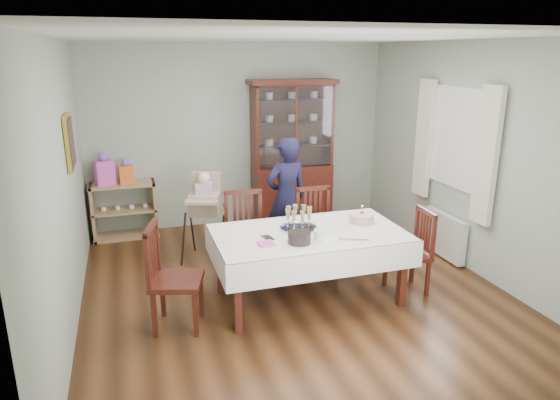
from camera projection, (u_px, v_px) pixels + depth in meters
name	position (u px, v px, depth m)	size (l,w,h in m)	color
floor	(292.00, 289.00, 5.61)	(5.00, 5.00, 0.00)	#593319
room_shell	(278.00, 131.00, 5.61)	(5.00, 5.00, 5.00)	#9EAA99
dining_table	(308.00, 265.00, 5.30)	(2.00, 1.15, 0.76)	#4A1D12
china_cabinet	(292.00, 150.00, 7.57)	(1.30, 0.48, 2.18)	#4A1D12
sideboard	(125.00, 210.00, 7.08)	(0.90, 0.38, 0.80)	tan
picture_frame	(69.00, 142.00, 5.24)	(0.04, 0.48, 0.58)	gold
window	(458.00, 138.00, 6.08)	(0.04, 1.02, 1.22)	white
curtain_left	(487.00, 156.00, 5.52)	(0.07, 0.30, 1.55)	silver
curtain_right	(424.00, 138.00, 6.66)	(0.07, 0.30, 1.55)	silver
radiator	(444.00, 235.00, 6.42)	(0.10, 0.80, 0.55)	white
chair_far_left	(245.00, 255.00, 5.76)	(0.53, 0.53, 1.03)	#4A1D12
chair_far_right	(317.00, 246.00, 6.04)	(0.46, 0.46, 1.00)	#4A1D12
chair_end_left	(176.00, 297.00, 4.77)	(0.58, 0.58, 1.04)	#4A1D12
chair_end_right	(408.00, 267.00, 5.52)	(0.44, 0.44, 0.92)	#4A1D12
woman	(286.00, 198.00, 6.35)	(0.57, 0.37, 1.56)	black
high_chair	(206.00, 225.00, 6.36)	(0.65, 0.65, 1.14)	black
champagne_tray	(299.00, 222.00, 5.26)	(0.40, 0.40, 0.24)	silver
birthday_cake	(362.00, 219.00, 5.43)	(0.31, 0.31, 0.21)	white
plate_stack_dark	(299.00, 238.00, 4.88)	(0.23, 0.23, 0.11)	black
plate_stack_white	(325.00, 235.00, 4.98)	(0.23, 0.23, 0.10)	white
napkin_stack	(266.00, 244.00, 4.85)	(0.15, 0.15, 0.02)	#E152BA
cutlery	(264.00, 238.00, 5.01)	(0.11, 0.16, 0.01)	silver
cake_knife	(354.00, 239.00, 4.97)	(0.29, 0.03, 0.01)	silver
gift_bag_pink	(104.00, 170.00, 6.83)	(0.28, 0.23, 0.46)	#E152BA
gift_bag_orange	(126.00, 172.00, 6.93)	(0.20, 0.15, 0.35)	orange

